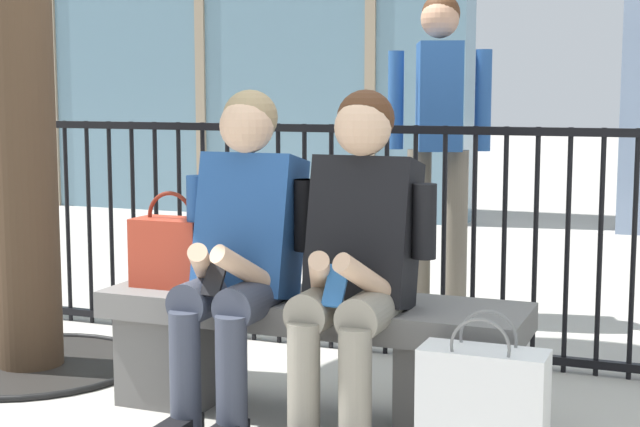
% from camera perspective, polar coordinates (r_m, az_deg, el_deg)
% --- Properties ---
extents(ground_plane, '(60.00, 60.00, 0.00)m').
position_cam_1_polar(ground_plane, '(3.68, -0.59, -11.85)').
color(ground_plane, '#B2ADA3').
extents(stone_bench, '(1.60, 0.44, 0.45)m').
position_cam_1_polar(stone_bench, '(3.60, -0.60, -7.77)').
color(stone_bench, slate).
rests_on(stone_bench, ground).
extents(seated_person_with_phone, '(0.52, 0.66, 1.21)m').
position_cam_1_polar(seated_person_with_phone, '(3.50, -4.80, -1.89)').
color(seated_person_with_phone, '#383D4C').
rests_on(seated_person_with_phone, ground).
extents(seated_person_companion, '(0.52, 0.66, 1.21)m').
position_cam_1_polar(seated_person_companion, '(3.32, 2.12, -2.35)').
color(seated_person_companion, gray).
rests_on(seated_person_companion, ground).
extents(handbag_on_bench, '(0.29, 0.17, 0.37)m').
position_cam_1_polar(handbag_on_bench, '(3.78, -8.83, -2.19)').
color(handbag_on_bench, '#B23823').
rests_on(handbag_on_bench, stone_bench).
extents(shopping_bag, '(0.39, 0.17, 0.53)m').
position_cam_1_polar(shopping_bag, '(3.07, 9.64, -11.65)').
color(shopping_bag, white).
rests_on(shopping_bag, ground).
extents(bystander_at_railing, '(0.55, 0.43, 1.71)m').
position_cam_1_polar(bystander_at_railing, '(5.10, 7.04, 4.90)').
color(bystander_at_railing, '#6B6051').
rests_on(bystander_at_railing, ground).
extents(plaza_railing, '(7.56, 0.04, 1.06)m').
position_cam_1_polar(plaza_railing, '(4.39, 3.95, -1.55)').
color(plaza_railing, black).
rests_on(plaza_railing, ground).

